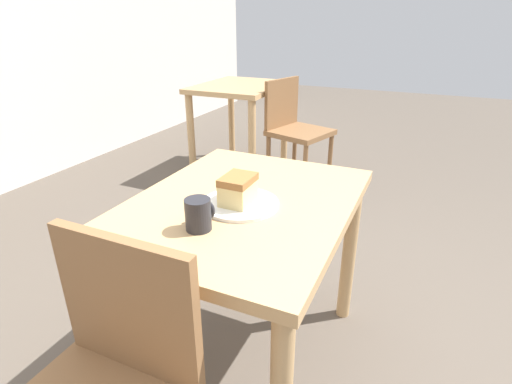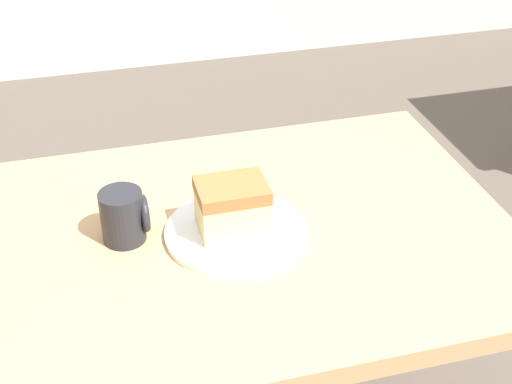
% 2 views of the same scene
% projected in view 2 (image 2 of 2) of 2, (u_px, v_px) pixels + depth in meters
% --- Properties ---
extents(dining_table_near, '(0.95, 0.73, 0.72)m').
position_uv_depth(dining_table_near, '(256.00, 275.00, 1.38)').
color(dining_table_near, tan).
rests_on(dining_table_near, ground_plane).
extents(plate, '(0.26, 0.26, 0.01)m').
position_uv_depth(plate, '(236.00, 232.00, 1.30)').
color(plate, white).
rests_on(plate, dining_table_near).
extents(cake_slice, '(0.12, 0.10, 0.09)m').
position_uv_depth(cake_slice, '(232.00, 207.00, 1.27)').
color(cake_slice, '#E0C67F').
rests_on(cake_slice, plate).
extents(coffee_mug, '(0.09, 0.08, 0.10)m').
position_uv_depth(coffee_mug, '(125.00, 216.00, 1.26)').
color(coffee_mug, '#232328').
rests_on(coffee_mug, dining_table_near).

